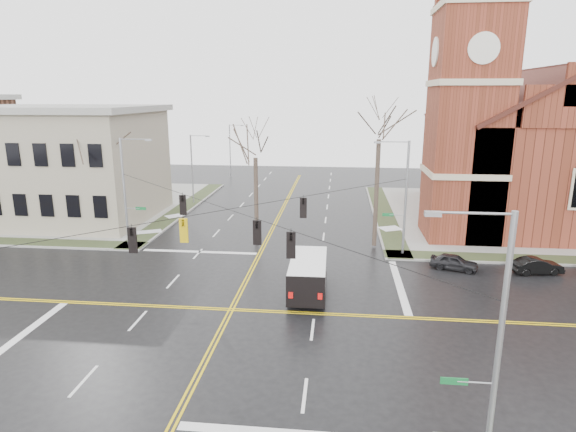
# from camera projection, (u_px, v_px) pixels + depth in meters

# --- Properties ---
(ground) EXTENTS (120.00, 120.00, 0.00)m
(ground) POSITION_uv_depth(u_px,v_px,m) (231.00, 310.00, 28.89)
(ground) COLOR black
(ground) RESTS_ON ground
(sidewalks) EXTENTS (80.00, 80.00, 0.17)m
(sidewalks) POSITION_uv_depth(u_px,v_px,m) (231.00, 308.00, 28.87)
(sidewalks) COLOR gray
(sidewalks) RESTS_ON ground
(road_markings) EXTENTS (100.00, 100.00, 0.01)m
(road_markings) POSITION_uv_depth(u_px,v_px,m) (231.00, 309.00, 28.89)
(road_markings) COLOR gold
(road_markings) RESTS_ON ground
(church) EXTENTS (24.28, 27.48, 27.50)m
(church) POSITION_uv_depth(u_px,v_px,m) (525.00, 137.00, 48.19)
(church) COLOR maroon
(church) RESTS_ON ground
(civic_building_a) EXTENTS (18.00, 14.00, 11.00)m
(civic_building_a) POSITION_uv_depth(u_px,v_px,m) (61.00, 166.00, 49.08)
(civic_building_a) COLOR gray
(civic_building_a) RESTS_ON ground
(signal_pole_ne) EXTENTS (2.75, 0.22, 9.00)m
(signal_pole_ne) POSITION_uv_depth(u_px,v_px,m) (404.00, 195.00, 37.61)
(signal_pole_ne) COLOR gray
(signal_pole_ne) RESTS_ON ground
(signal_pole_nw) EXTENTS (2.75, 0.22, 9.00)m
(signal_pole_nw) POSITION_uv_depth(u_px,v_px,m) (126.00, 189.00, 39.93)
(signal_pole_nw) COLOR gray
(signal_pole_nw) RESTS_ON ground
(signal_pole_se) EXTENTS (2.75, 0.22, 9.00)m
(signal_pole_se) POSITION_uv_depth(u_px,v_px,m) (494.00, 338.00, 15.43)
(signal_pole_se) COLOR gray
(signal_pole_se) RESTS_ON ground
(span_wires) EXTENTS (23.02, 23.02, 0.03)m
(span_wires) POSITION_uv_depth(u_px,v_px,m) (228.00, 209.00, 27.37)
(span_wires) COLOR black
(span_wires) RESTS_ON ground
(traffic_signals) EXTENTS (8.21, 8.26, 1.30)m
(traffic_signals) POSITION_uv_depth(u_px,v_px,m) (226.00, 225.00, 26.91)
(traffic_signals) COLOR black
(traffic_signals) RESTS_ON ground
(streetlight_north_a) EXTENTS (2.30, 0.20, 8.00)m
(streetlight_north_a) POSITION_uv_depth(u_px,v_px,m) (193.00, 166.00, 55.89)
(streetlight_north_a) COLOR gray
(streetlight_north_a) RESTS_ON ground
(streetlight_north_b) EXTENTS (2.30, 0.20, 8.00)m
(streetlight_north_b) POSITION_uv_depth(u_px,v_px,m) (231.00, 148.00, 75.17)
(streetlight_north_b) COLOR gray
(streetlight_north_b) RESTS_ON ground
(cargo_van) EXTENTS (2.40, 6.02, 2.27)m
(cargo_van) POSITION_uv_depth(u_px,v_px,m) (308.00, 272.00, 31.22)
(cargo_van) COLOR white
(cargo_van) RESTS_ON ground
(parked_car_a) EXTENTS (3.65, 2.37, 1.15)m
(parked_car_a) POSITION_uv_depth(u_px,v_px,m) (454.00, 262.00, 35.42)
(parked_car_a) COLOR black
(parked_car_a) RESTS_ON ground
(parked_car_b) EXTENTS (3.73, 1.83, 1.18)m
(parked_car_b) POSITION_uv_depth(u_px,v_px,m) (537.00, 266.00, 34.59)
(parked_car_b) COLOR black
(parked_car_b) RESTS_ON ground
(tree_nw_far) EXTENTS (4.00, 4.00, 10.30)m
(tree_nw_far) POSITION_uv_depth(u_px,v_px,m) (99.00, 154.00, 42.04)
(tree_nw_far) COLOR #372B23
(tree_nw_far) RESTS_ON ground
(tree_nw_near) EXTENTS (4.00, 4.00, 10.87)m
(tree_nw_near) POSITION_uv_depth(u_px,v_px,m) (255.00, 152.00, 40.23)
(tree_nw_near) COLOR #372B23
(tree_nw_near) RESTS_ON ground
(tree_ne) EXTENTS (4.00, 4.00, 13.36)m
(tree_ne) POSITION_uv_depth(u_px,v_px,m) (379.00, 132.00, 38.45)
(tree_ne) COLOR #372B23
(tree_ne) RESTS_ON ground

